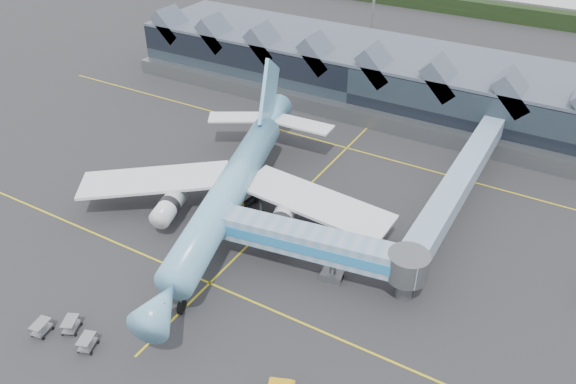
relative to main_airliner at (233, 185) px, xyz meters
The scene contains 9 objects.
ground 8.05m from the main_airliner, 40.00° to the right, with size 260.00×260.00×0.00m, color #252528.
taxi_stripes 8.92m from the main_airliner, 48.56° to the left, with size 120.00×60.00×0.01m.
tree_line_far 105.90m from the main_airliner, 87.25° to the left, with size 260.00×4.00×4.00m, color black.
terminal 43.10m from the main_airliner, 89.99° to the left, with size 90.00×22.25×12.52m.
light_masts 64.57m from the main_airliner, 66.00° to the left, with size 132.40×42.56×22.45m.
main_airliner is the anchor object (origin of this frame).
jet_bridge 16.23m from the main_airliner, 17.01° to the right, with size 25.80×7.39×6.05m.
fuel_truck 4.71m from the main_airliner, 93.02° to the left, with size 3.23×8.93×2.97m.
baggage_carts 26.15m from the main_airliner, 95.60° to the right, with size 7.22×4.05×1.41m.
Camera 1 is at (31.13, -43.93, 43.42)m, focal length 35.00 mm.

